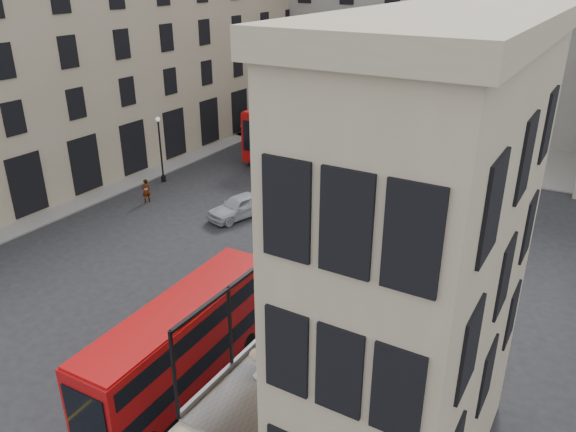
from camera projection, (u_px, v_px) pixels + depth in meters
The scene contains 31 objects.
ground at pixel (175, 382), 23.58m from camera, with size 140.00×140.00×0.00m, color black.
host_building_main at pixel (423, 285), 15.76m from camera, with size 7.26×11.40×15.10m.
host_frontage at pixel (312, 396), 19.63m from camera, with size 3.00×11.00×4.50m, color tan.
cafe_floor at pixel (313, 342), 18.69m from camera, with size 3.00×10.00×0.10m, color slate.
building_left at pixel (79, 27), 47.27m from camera, with size 14.60×50.60×22.00m.
gateway at pixel (434, 35), 59.77m from camera, with size 35.00×10.60×18.00m.
pavement_far at pixel (383, 141), 56.19m from camera, with size 40.00×12.00×0.12m, color slate.
pavement_left at pixel (62, 192), 43.27m from camera, with size 8.00×48.00×0.12m, color slate.
traffic_light_near at pixel (297, 223), 32.48m from camera, with size 0.16×0.20×3.80m.
traffic_light_far at pixel (252, 128), 51.59m from camera, with size 0.16×0.20×3.80m.
street_lamp_a at pixel (161, 153), 44.69m from camera, with size 0.36×0.36×5.33m.
street_lamp_b at pixel (369, 127), 52.10m from camera, with size 0.36×0.36×5.33m.
bus_near at pixel (182, 341), 22.54m from camera, with size 2.65×10.05×3.98m.
bus_far at pixel (292, 123), 52.10m from camera, with size 2.97×12.13×4.82m.
car_a at pixel (240, 206), 38.90m from camera, with size 1.90×4.71×1.61m, color #A5A8AD.
car_b at pixel (416, 163), 47.97m from camera, with size 1.38×3.97×1.31m, color #B41B0B.
car_c at pixel (279, 162), 47.96m from camera, with size 1.97×4.86×1.41m, color black.
bicycle at pixel (296, 218), 37.95m from camera, with size 0.62×1.76×0.93m, color gray.
cyclist at pixel (282, 266), 30.90m from camera, with size 0.66×0.43×1.80m, color #F3FF1A.
pedestrian_a at pixel (244, 127), 57.49m from camera, with size 0.94×0.73×1.93m, color gray.
pedestrian_b at pixel (313, 142), 52.96m from camera, with size 1.10×0.63×1.71m, color gray.
pedestrian_c at pixel (406, 139), 53.45m from camera, with size 1.15×0.48×1.96m, color gray.
pedestrian_d at pixel (500, 154), 49.91m from camera, with size 0.77×0.50×1.58m, color gray.
pedestrian_e at pixel (146, 191), 41.30m from camera, with size 0.66×0.43×1.80m, color gray.
cafe_table_near at pixel (261, 362), 16.81m from camera, with size 0.67×0.67×0.84m.
cafe_table_mid at pixel (292, 324), 18.72m from camera, with size 0.56×0.56×0.71m.
cafe_table_far at pixel (340, 280), 21.34m from camera, with size 0.59×0.59×0.74m.
cafe_chair_a at pixel (284, 396), 15.91m from camera, with size 0.41×0.41×0.82m.
cafe_chair_b at pixel (321, 354), 17.60m from camera, with size 0.44×0.44×0.85m.
cafe_chair_c at pixel (351, 325), 18.97m from camera, with size 0.54×0.54×0.93m.
cafe_chair_d at pixel (369, 298), 20.59m from camera, with size 0.49×0.49×0.88m.
Camera 1 is at (13.66, -13.63, 15.98)m, focal length 35.00 mm.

